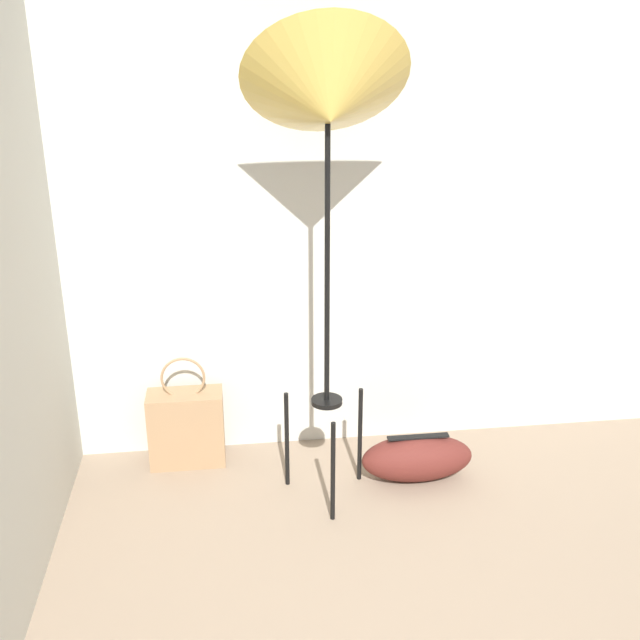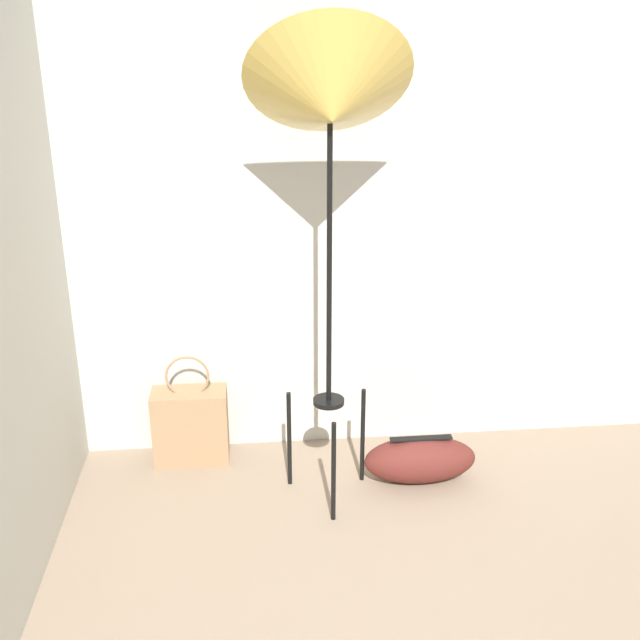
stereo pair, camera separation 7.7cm
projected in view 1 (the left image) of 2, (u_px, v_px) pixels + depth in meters
name	position (u px, v px, depth m)	size (l,w,h in m)	color
wall_back	(336.00, 182.00, 3.37)	(8.00, 0.05, 2.60)	beige
photo_umbrella	(328.00, 104.00, 2.75)	(0.65, 0.61, 2.01)	black
tote_bag	(186.00, 427.00, 3.54)	(0.35, 0.17, 0.54)	#9E7A56
duffel_bag	(417.00, 458.00, 3.43)	(0.51, 0.21, 0.22)	#5B231E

